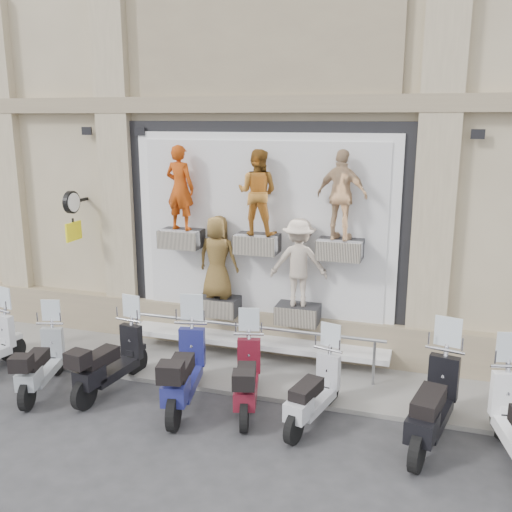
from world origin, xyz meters
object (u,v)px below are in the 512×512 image
at_px(guard_rail, 248,348).
at_px(scooter_d, 110,349).
at_px(scooter_g, 314,380).
at_px(scooter_h, 434,389).
at_px(clock_sign_bracket, 72,209).
at_px(scooter_f, 247,365).
at_px(scooter_e, 184,357).
at_px(scooter_c, 40,351).

distance_m(guard_rail, scooter_d, 2.48).
bearing_deg(scooter_g, scooter_h, 12.26).
height_order(clock_sign_bracket, scooter_d, clock_sign_bracket).
height_order(scooter_d, scooter_f, scooter_d).
xyz_separation_m(scooter_e, scooter_f, (1.01, 0.19, -0.09)).
distance_m(clock_sign_bracket, scooter_h, 7.70).
relative_size(scooter_c, scooter_d, 0.94).
bearing_deg(scooter_c, guard_rail, 13.97).
distance_m(scooter_f, scooter_g, 1.12).
xyz_separation_m(scooter_f, scooter_g, (1.12, -0.12, -0.03)).
bearing_deg(scooter_g, scooter_f, -172.57).
height_order(guard_rail, scooter_f, scooter_f).
distance_m(scooter_c, scooter_h, 6.44).
bearing_deg(guard_rail, scooter_c, -150.18).
relative_size(clock_sign_bracket, scooter_e, 0.49).
xyz_separation_m(scooter_c, scooter_g, (4.68, 0.36, -0.01)).
distance_m(guard_rail, scooter_h, 3.63).
bearing_deg(scooter_c, clock_sign_bracket, 92.80).
height_order(scooter_c, scooter_f, scooter_f).
xyz_separation_m(guard_rail, scooter_d, (-1.99, -1.44, 0.32)).
distance_m(guard_rail, scooter_f, 1.42).
distance_m(guard_rail, scooter_e, 1.67).
xyz_separation_m(scooter_c, scooter_f, (3.57, 0.47, 0.03)).
xyz_separation_m(clock_sign_bracket, scooter_d, (1.91, -1.91, -2.02)).
xyz_separation_m(scooter_d, scooter_h, (5.28, -0.03, 0.08)).
bearing_deg(scooter_h, scooter_d, -168.16).
distance_m(clock_sign_bracket, scooter_c, 3.16).
relative_size(scooter_e, scooter_f, 1.12).
bearing_deg(guard_rail, scooter_f, -72.06).
xyz_separation_m(scooter_d, scooter_f, (2.42, 0.11, -0.02)).
height_order(scooter_e, scooter_g, scooter_e).
height_order(scooter_d, scooter_h, scooter_h).
distance_m(scooter_d, scooter_e, 1.41).
bearing_deg(scooter_h, scooter_c, -164.92).
bearing_deg(scooter_d, scooter_g, 7.34).
relative_size(guard_rail, scooter_f, 2.71).
height_order(guard_rail, scooter_d, scooter_d).
relative_size(clock_sign_bracket, scooter_c, 0.57).
xyz_separation_m(scooter_f, scooter_h, (2.86, -0.15, 0.10)).
xyz_separation_m(clock_sign_bracket, scooter_c, (0.76, -2.26, -2.07)).
bearing_deg(scooter_c, scooter_e, -9.66).
height_order(guard_rail, scooter_e, scooter_e).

